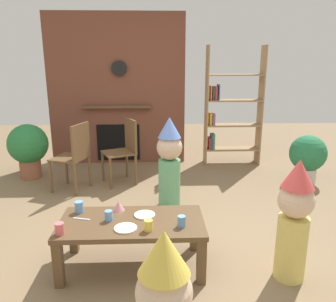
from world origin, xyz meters
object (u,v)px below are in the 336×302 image
bookshelf (229,111)px  paper_plate_rear (126,228)px  paper_cup_near_right (148,225)px  dining_chair_middle (125,147)px  paper_cup_near_left (182,221)px  potted_plant_short (28,147)px  dining_chair_left (75,153)px  paper_plate_front (145,215)px  paper_cup_far_right (79,207)px  birthday_cake_slice (119,206)px  paper_cup_center (60,229)px  coffee_table (132,228)px  child_in_pink (294,218)px  paper_cup_far_left (109,216)px  potted_plant_tall (308,156)px  child_by_the_chairs (169,160)px

bookshelf → paper_plate_rear: 3.36m
paper_cup_near_right → dining_chair_middle: bearing=99.5°
paper_cup_near_left → potted_plant_short: size_ratio=0.11×
dining_chair_left → paper_plate_front: bearing=138.9°
paper_cup_far_right → potted_plant_short: (-1.18, 2.11, 0.00)m
birthday_cake_slice → potted_plant_short: size_ratio=0.13×
paper_cup_center → paper_cup_far_right: (0.06, 0.37, 0.00)m
paper_cup_far_right → paper_cup_center: bearing=-99.8°
coffee_table → paper_plate_front: size_ratio=6.66×
paper_cup_near_right → dining_chair_middle: 2.23m
paper_cup_near_left → paper_plate_rear: (-0.44, -0.02, -0.04)m
coffee_table → child_in_pink: (1.25, -0.20, 0.17)m
paper_cup_far_right → bookshelf: bearing=55.6°
bookshelf → birthday_cake_slice: bookshelf is taller
child_in_pink → dining_chair_middle: bearing=-47.5°
paper_cup_far_left → dining_chair_left: size_ratio=0.10×
dining_chair_middle → paper_plate_rear: bearing=70.4°
birthday_cake_slice → potted_plant_tall: size_ratio=0.15×
coffee_table → paper_cup_center: paper_cup_center is taller
bookshelf → paper_cup_near_left: bookshelf is taller
paper_cup_center → paper_cup_far_left: bearing=31.7°
paper_cup_near_left → potted_plant_short: 3.14m
paper_cup_near_right → child_in_pink: 1.11m
birthday_cake_slice → dining_chair_left: bearing=115.0°
paper_cup_far_left → paper_plate_front: bearing=15.5°
paper_plate_front → potted_plant_short: size_ratio=0.22×
paper_cup_far_right → paper_plate_rear: size_ratio=0.55×
paper_cup_center → potted_plant_short: size_ratio=0.11×
child_in_pink → potted_plant_short: bearing=-31.7°
paper_cup_far_right → dining_chair_left: dining_chair_left is taller
coffee_table → child_in_pink: 1.27m
coffee_table → dining_chair_middle: bearing=96.4°
paper_cup_far_right → child_in_pink: bearing=-12.4°
dining_chair_left → dining_chair_middle: 0.68m
paper_cup_near_left → child_by_the_chairs: (-0.04, 1.32, 0.10)m
paper_cup_center → dining_chair_middle: dining_chair_middle is taller
paper_cup_near_right → paper_plate_front: 0.26m
coffee_table → paper_cup_far_left: 0.21m
paper_plate_rear → child_in_pink: size_ratio=0.18×
coffee_table → potted_plant_short: potted_plant_short is taller
paper_cup_far_left → dining_chair_middle: (-0.04, 2.02, 0.05)m
paper_cup_near_right → paper_plate_front: size_ratio=0.50×
child_by_the_chairs → potted_plant_short: child_by_the_chairs is taller
coffee_table → dining_chair_middle: dining_chair_middle is taller
paper_plate_front → birthday_cake_slice: 0.26m
paper_cup_center → paper_cup_far_right: paper_cup_far_right is taller
bookshelf → potted_plant_short: bookshelf is taller
paper_cup_far_left → child_by_the_chairs: (0.54, 1.20, 0.10)m
paper_plate_front → potted_plant_tall: size_ratio=0.26×
paper_cup_center → dining_chair_left: 1.96m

